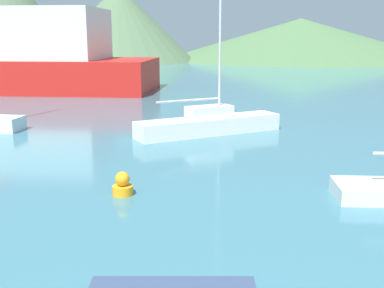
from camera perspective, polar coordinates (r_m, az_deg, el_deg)
sailboat_outer at (r=23.14m, az=2.06°, el=2.58°), size 7.37×3.91×10.36m
buoy_marker at (r=14.47m, az=-8.22°, el=-4.87°), size 0.62×0.62×0.71m
hill_central at (r=89.34m, az=-21.54°, el=14.56°), size 25.89×25.89×17.61m
hill_east at (r=90.34m, az=-8.67°, el=13.93°), size 27.72×27.72×13.47m
hill_far_east at (r=101.39m, az=12.73°, el=12.08°), size 54.86×54.86×7.99m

